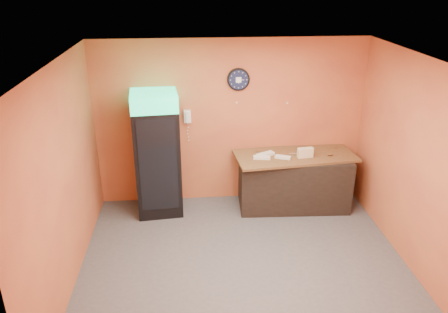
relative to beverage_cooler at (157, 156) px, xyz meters
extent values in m
plane|color=#47474C|center=(1.23, -1.60, -1.00)|extent=(4.50, 4.50, 0.00)
cube|color=#D1723B|center=(1.23, 0.40, 0.40)|extent=(4.50, 0.02, 2.80)
cube|color=#D1723B|center=(-1.02, -1.60, 0.40)|extent=(0.02, 4.00, 2.80)
cube|color=#D1723B|center=(3.48, -1.60, 0.40)|extent=(0.02, 4.00, 2.80)
cube|color=white|center=(1.23, -1.60, 1.80)|extent=(4.50, 4.00, 0.02)
cube|color=black|center=(0.00, 0.05, -0.10)|extent=(0.78, 0.78, 1.79)
cube|color=#17C67E|center=(0.00, 0.05, 0.92)|extent=(0.78, 0.78, 0.26)
cube|color=black|center=(-0.03, -0.32, -0.03)|extent=(0.59, 0.08, 1.53)
cube|color=black|center=(2.27, -0.01, -0.54)|extent=(1.85, 0.89, 0.91)
cylinder|color=black|center=(1.35, 0.37, 1.14)|extent=(0.37, 0.05, 0.37)
cylinder|color=#0F1433|center=(1.35, 0.34, 1.14)|extent=(0.31, 0.01, 0.31)
cube|color=white|center=(1.35, 0.34, 1.14)|extent=(0.09, 0.00, 0.09)
cube|color=white|center=(0.51, 0.35, 0.55)|extent=(0.12, 0.07, 0.21)
cube|color=white|center=(0.51, 0.30, 0.55)|extent=(0.05, 0.04, 0.17)
cube|color=brown|center=(2.27, -0.01, -0.07)|extent=(2.05, 1.03, 0.04)
cube|color=#F4E9BE|center=(2.41, -0.13, -0.02)|extent=(0.26, 0.12, 0.05)
cube|color=#F4E9BE|center=(2.41, -0.13, 0.03)|extent=(0.26, 0.12, 0.05)
cube|color=#F4E9BE|center=(2.41, -0.13, 0.08)|extent=(0.26, 0.12, 0.05)
cube|color=silver|center=(1.69, -0.12, -0.03)|extent=(0.29, 0.15, 0.04)
cube|color=silver|center=(2.04, -0.14, -0.03)|extent=(0.27, 0.19, 0.04)
cube|color=silver|center=(1.78, 0.00, -0.03)|extent=(0.32, 0.25, 0.04)
cylinder|color=silver|center=(2.34, 0.01, -0.02)|extent=(0.07, 0.07, 0.07)
camera|label=1|loc=(0.53, -6.53, 2.77)|focal=35.00mm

